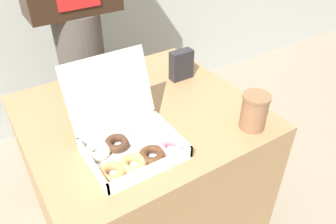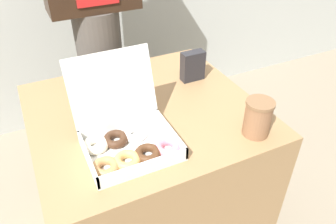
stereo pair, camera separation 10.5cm
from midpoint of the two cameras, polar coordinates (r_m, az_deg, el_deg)
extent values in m
cube|color=#99754C|center=(1.47, -6.40, -11.17)|extent=(0.84, 0.78, 0.71)
cube|color=white|center=(1.05, -8.74, -7.19)|extent=(0.29, 0.23, 0.01)
cube|color=white|center=(1.01, -16.03, -8.92)|extent=(0.01, 0.23, 0.04)
cube|color=white|center=(1.08, -2.24, -3.66)|extent=(0.01, 0.23, 0.04)
cube|color=white|center=(0.96, -5.96, -10.04)|extent=(0.29, 0.01, 0.04)
cube|color=white|center=(1.12, -11.32, -2.96)|extent=(0.29, 0.01, 0.04)
cube|color=white|center=(1.08, -12.96, 3.62)|extent=(0.29, 0.08, 0.22)
torus|color=#B27F4C|center=(0.98, -12.83, -10.36)|extent=(0.10, 0.10, 0.03)
torus|color=silver|center=(1.06, -15.04, -6.70)|extent=(0.10, 0.10, 0.03)
torus|color=tan|center=(1.00, -9.24, -8.98)|extent=(0.09, 0.09, 0.03)
torus|color=#422819|center=(1.07, -11.69, -5.48)|extent=(0.09, 0.09, 0.03)
torus|color=#4C2D19|center=(1.02, -5.78, -7.60)|extent=(0.10, 0.10, 0.03)
torus|color=white|center=(1.09, -8.45, -4.28)|extent=(0.12, 0.12, 0.03)
torus|color=pink|center=(1.04, -2.49, -6.25)|extent=(0.12, 0.12, 0.03)
cylinder|color=#8C6042|center=(1.14, 12.21, -0.26)|extent=(0.09, 0.09, 0.12)
cylinder|color=brown|center=(1.10, 12.63, 2.48)|extent=(0.09, 0.09, 0.01)
cube|color=#232328|center=(1.40, 0.16, 8.15)|extent=(0.10, 0.05, 0.13)
cylinder|color=#4C4742|center=(1.86, -15.27, 3.03)|extent=(0.23, 0.23, 0.91)
camera|label=1|loc=(0.05, -92.86, -2.06)|focal=35.00mm
camera|label=2|loc=(0.05, 87.14, 2.06)|focal=35.00mm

